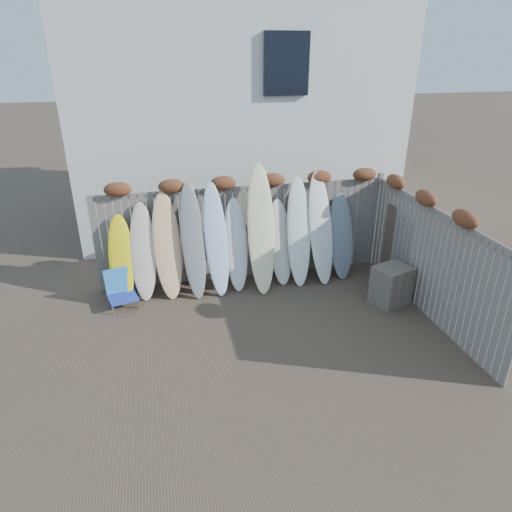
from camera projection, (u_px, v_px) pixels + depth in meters
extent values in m
plane|color=#493A2D|center=(271.00, 337.00, 7.82)|extent=(80.00, 80.00, 0.00)
cube|color=slate|center=(243.00, 233.00, 9.53)|extent=(6.00, 0.10, 2.00)
cube|color=slate|center=(376.00, 219.00, 10.11)|extent=(0.10, 0.10, 2.10)
ellipsoid|color=brown|center=(118.00, 189.00, 8.55)|extent=(0.52, 0.28, 0.28)
ellipsoid|color=brown|center=(172.00, 186.00, 8.75)|extent=(0.52, 0.28, 0.28)
ellipsoid|color=brown|center=(223.00, 183.00, 8.96)|extent=(0.52, 0.28, 0.28)
ellipsoid|color=brown|center=(272.00, 180.00, 9.16)|extent=(0.52, 0.28, 0.28)
ellipsoid|color=brown|center=(319.00, 177.00, 9.36)|extent=(0.52, 0.28, 0.28)
ellipsoid|color=brown|center=(364.00, 174.00, 9.56)|extent=(0.52, 0.28, 0.28)
cube|color=slate|center=(431.00, 263.00, 8.19)|extent=(0.10, 4.40, 2.00)
ellipsoid|color=brown|center=(465.00, 219.00, 7.10)|extent=(0.28, 0.56, 0.28)
ellipsoid|color=brown|center=(426.00, 198.00, 8.07)|extent=(0.28, 0.56, 0.28)
ellipsoid|color=brown|center=(396.00, 182.00, 9.05)|extent=(0.28, 0.56, 0.28)
cube|color=silver|center=(231.00, 109.00, 12.43)|extent=(8.00, 5.00, 6.00)
cube|color=black|center=(286.00, 64.00, 9.83)|extent=(1.00, 0.12, 1.30)
cube|color=#223CAC|center=(123.00, 298.00, 8.67)|extent=(0.62, 0.57, 0.03)
cube|color=#246DB6|center=(118.00, 280.00, 8.76)|extent=(0.54, 0.28, 0.48)
cylinder|color=silver|center=(113.00, 310.00, 8.45)|extent=(0.03, 0.03, 0.19)
cylinder|color=#A8A7AE|center=(109.00, 301.00, 8.76)|extent=(0.03, 0.03, 0.19)
cylinder|color=#AFAFB7|center=(139.00, 304.00, 8.65)|extent=(0.03, 0.03, 0.19)
cylinder|color=#B4B4BC|center=(134.00, 295.00, 8.96)|extent=(0.03, 0.03, 0.19)
cube|color=#685C4E|center=(391.00, 285.00, 8.74)|extent=(0.79, 0.72, 0.75)
cube|color=brown|center=(402.00, 249.00, 9.26)|extent=(0.28, 1.05, 1.60)
ellipsoid|color=#FFEB10|center=(121.00, 259.00, 8.78)|extent=(0.51, 0.63, 1.65)
ellipsoid|color=beige|center=(143.00, 252.00, 8.82)|extent=(0.55, 0.70, 1.85)
ellipsoid|color=tan|center=(167.00, 246.00, 8.85)|extent=(0.57, 0.74, 2.03)
ellipsoid|color=slate|center=(193.00, 241.00, 8.84)|extent=(0.50, 0.81, 2.21)
ellipsoid|color=#AAC0E5|center=(216.00, 240.00, 8.94)|extent=(0.52, 0.81, 2.18)
ellipsoid|color=white|center=(236.00, 245.00, 9.16)|extent=(0.47, 0.67, 1.83)
ellipsoid|color=#FAF4BA|center=(261.00, 230.00, 9.01)|extent=(0.60, 0.90, 2.49)
ellipsoid|color=silver|center=(280.00, 242.00, 9.41)|extent=(0.52, 0.65, 1.73)
ellipsoid|color=white|center=(299.00, 232.00, 9.33)|extent=(0.55, 0.81, 2.17)
ellipsoid|color=silver|center=(321.00, 229.00, 9.39)|extent=(0.58, 0.84, 2.25)
ellipsoid|color=slate|center=(341.00, 236.00, 9.64)|extent=(0.53, 0.64, 1.77)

